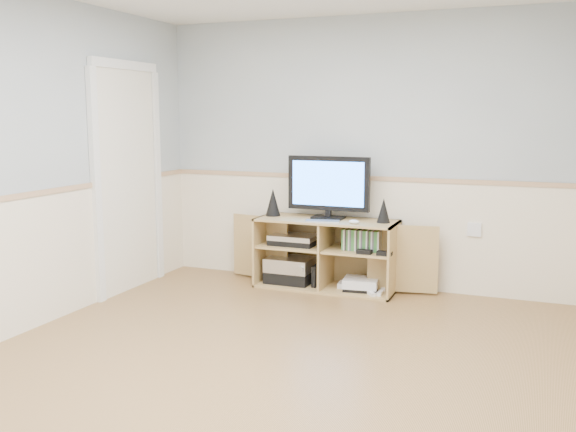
% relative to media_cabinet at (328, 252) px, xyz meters
% --- Properties ---
extents(room, '(4.04, 4.54, 2.54)m').
position_rel_media_cabinet_xyz_m(room, '(0.23, -1.91, 0.88)').
color(room, '#A67849').
rests_on(room, ground).
extents(media_cabinet, '(2.02, 0.49, 0.65)m').
position_rel_media_cabinet_xyz_m(media_cabinet, '(0.00, 0.00, 0.00)').
color(media_cabinet, tan).
rests_on(media_cabinet, floor).
extents(monitor, '(0.78, 0.18, 0.58)m').
position_rel_media_cabinet_xyz_m(monitor, '(0.00, -0.01, 0.63)').
color(monitor, black).
rests_on(monitor, media_cabinet).
extents(speaker_left, '(0.14, 0.14, 0.26)m').
position_rel_media_cabinet_xyz_m(speaker_left, '(-0.54, -0.04, 0.45)').
color(speaker_left, black).
rests_on(speaker_left, media_cabinet).
extents(speaker_right, '(0.12, 0.12, 0.22)m').
position_rel_media_cabinet_xyz_m(speaker_right, '(0.53, -0.04, 0.43)').
color(speaker_right, black).
rests_on(speaker_right, media_cabinet).
extents(keyboard, '(0.32, 0.19, 0.01)m').
position_rel_media_cabinet_xyz_m(keyboard, '(0.01, -0.20, 0.32)').
color(keyboard, silver).
rests_on(keyboard, media_cabinet).
extents(mouse, '(0.11, 0.08, 0.04)m').
position_rel_media_cabinet_xyz_m(mouse, '(0.30, -0.20, 0.34)').
color(mouse, white).
rests_on(mouse, media_cabinet).
extents(av_components, '(0.51, 0.32, 0.47)m').
position_rel_media_cabinet_xyz_m(av_components, '(-0.35, -0.06, -0.11)').
color(av_components, black).
rests_on(av_components, media_cabinet).
extents(game_consoles, '(0.46, 0.30, 0.11)m').
position_rel_media_cabinet_xyz_m(game_consoles, '(0.33, -0.07, -0.26)').
color(game_consoles, white).
rests_on(game_consoles, media_cabinet).
extents(game_cases, '(0.34, 0.14, 0.19)m').
position_rel_media_cabinet_xyz_m(game_cases, '(0.34, -0.08, 0.15)').
color(game_cases, '#3F8C3F').
rests_on(game_cases, media_cabinet).
extents(wall_outlet, '(0.12, 0.03, 0.12)m').
position_rel_media_cabinet_xyz_m(wall_outlet, '(1.29, 0.20, 0.27)').
color(wall_outlet, white).
rests_on(wall_outlet, wall_back).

